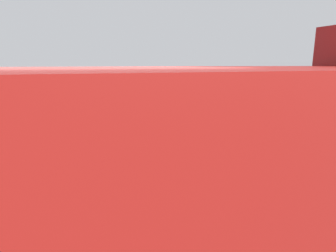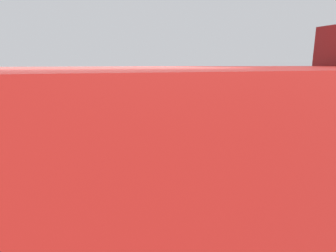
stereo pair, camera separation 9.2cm
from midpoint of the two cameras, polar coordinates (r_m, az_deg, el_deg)
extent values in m
cube|color=#ADA89E|center=(9.91, -19.02, -1.93)|extent=(36.00, 5.00, 0.15)
cylinder|color=red|center=(8.24, -22.26, -2.06)|extent=(0.19, 0.19, 0.68)
sphere|color=red|center=(8.15, -22.49, 0.63)|extent=(0.22, 0.22, 0.22)
cylinder|color=red|center=(8.05, -22.31, -1.79)|extent=(0.09, 0.15, 0.09)
cylinder|color=red|center=(8.39, -22.31, -1.24)|extent=(0.09, 0.15, 0.09)
cylinder|color=red|center=(8.07, -22.26, -2.35)|extent=(0.10, 0.15, 0.10)
torus|color=black|center=(7.98, -23.42, -0.87)|extent=(1.15, 0.54, 1.15)
cylinder|color=gray|center=(8.13, -6.49, 4.07)|extent=(0.06, 0.06, 2.19)
cylinder|color=red|center=(8.02, -6.54, 9.09)|extent=(0.76, 0.02, 0.76)
cube|color=red|center=(2.70, 7.96, -5.52)|extent=(4.81, 2.53, 1.60)
cube|color=black|center=(3.71, 23.09, -16.89)|extent=(7.00, 0.94, 0.24)
cylinder|color=black|center=(6.13, 30.13, -7.09)|extent=(1.10, 0.31, 1.10)
cylinder|color=black|center=(3.94, -18.66, -16.66)|extent=(1.10, 0.31, 1.10)
camera|label=1|loc=(0.05, -90.43, -0.10)|focal=29.89mm
camera|label=2|loc=(0.05, 89.57, 0.10)|focal=29.89mm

